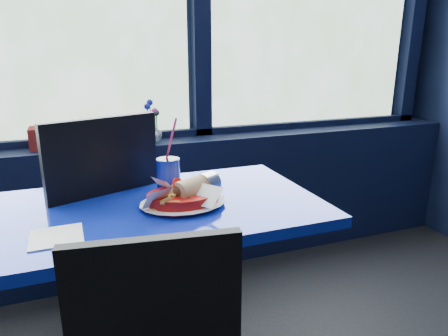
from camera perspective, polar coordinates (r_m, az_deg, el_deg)
window_sill at (r=2.41m, az=-20.43°, el=-6.48°), size 5.00×0.26×0.80m
near_table at (r=1.57m, az=-9.32°, el=-11.35°), size 1.20×0.70×0.75m
chair_near_back at (r=1.82m, az=-15.02°, el=-6.41°), size 0.61×0.61×1.05m
planter_box at (r=2.29m, az=-19.02°, el=4.49°), size 0.57×0.14×0.11m
flower_vase at (r=2.26m, az=-10.29°, el=5.40°), size 0.14×0.14×0.24m
food_basket at (r=1.45m, az=-5.64°, el=-3.98°), size 0.30×0.29×0.10m
ketchup_bottle at (r=1.67m, az=-16.11°, el=0.73°), size 0.07×0.07×0.25m
soda_cup at (r=1.56m, az=-7.92°, el=-1.13°), size 0.09×0.09×0.31m
napkin at (r=1.32m, az=-22.83°, el=-9.03°), size 0.16×0.16×0.00m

